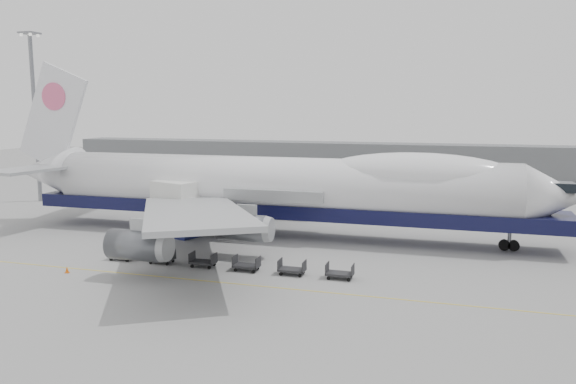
% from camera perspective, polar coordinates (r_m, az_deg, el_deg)
% --- Properties ---
extents(ground, '(260.00, 260.00, 0.00)m').
position_cam_1_polar(ground, '(53.13, -5.43, -7.13)').
color(ground, gray).
rests_on(ground, ground).
extents(apron_line, '(60.00, 0.15, 0.01)m').
position_cam_1_polar(apron_line, '(47.86, -8.13, -8.96)').
color(apron_line, gold).
rests_on(apron_line, ground).
extents(hangar, '(110.00, 8.00, 7.00)m').
position_cam_1_polar(hangar, '(121.47, 2.51, 3.45)').
color(hangar, slate).
rests_on(hangar, ground).
extents(floodlight_mast, '(2.40, 2.40, 25.43)m').
position_cam_1_polar(floodlight_mast, '(94.07, -24.35, 7.77)').
color(floodlight_mast, slate).
rests_on(floodlight_mast, ground).
extents(airliner, '(67.00, 55.30, 19.98)m').
position_cam_1_polar(airliner, '(62.85, -0.87, 0.60)').
color(airliner, white).
rests_on(airliner, ground).
extents(catering_truck, '(6.00, 4.95, 6.20)m').
position_cam_1_polar(catering_truck, '(64.31, -11.41, -1.35)').
color(catering_truck, navy).
rests_on(catering_truck, ground).
extents(traffic_cone, '(0.38, 0.38, 0.56)m').
position_cam_1_polar(traffic_cone, '(53.29, -21.54, -7.37)').
color(traffic_cone, '#DC590B').
rests_on(traffic_cone, ground).
extents(dolly_0, '(2.30, 1.35, 1.30)m').
position_cam_1_polar(dolly_0, '(55.91, -16.51, -6.10)').
color(dolly_0, '#2D2D30').
rests_on(dolly_0, ground).
extents(dolly_1, '(2.30, 1.35, 1.30)m').
position_cam_1_polar(dolly_1, '(53.78, -12.71, -6.53)').
color(dolly_1, '#2D2D30').
rests_on(dolly_1, ground).
extents(dolly_2, '(2.30, 1.35, 1.30)m').
position_cam_1_polar(dolly_2, '(51.90, -8.62, -6.97)').
color(dolly_2, '#2D2D30').
rests_on(dolly_2, ground).
extents(dolly_3, '(2.30, 1.35, 1.30)m').
position_cam_1_polar(dolly_3, '(50.31, -4.24, -7.39)').
color(dolly_3, '#2D2D30').
rests_on(dolly_3, ground).
extents(dolly_4, '(2.30, 1.35, 1.30)m').
position_cam_1_polar(dolly_4, '(49.02, 0.41, -7.80)').
color(dolly_4, '#2D2D30').
rests_on(dolly_4, ground).
extents(dolly_5, '(2.30, 1.35, 1.30)m').
position_cam_1_polar(dolly_5, '(48.08, 5.28, -8.17)').
color(dolly_5, '#2D2D30').
rests_on(dolly_5, ground).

